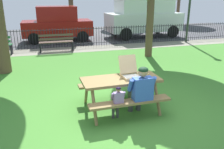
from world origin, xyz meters
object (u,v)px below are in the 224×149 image
pizza_slice_on_table (145,74)px  adult_at_table (141,89)px  picnic_table_foreground (121,85)px  park_bench_center (56,43)px  child_at_table (117,100)px  pizza_box_open (130,72)px  parked_car_center (144,16)px  parked_car_left (57,24)px

pizza_slice_on_table → adult_at_table: bearing=-120.6°
picnic_table_foreground → park_bench_center: bearing=99.3°
child_at_table → park_bench_center: (-0.85, 7.21, -0.08)m
pizza_box_open → child_at_table: 0.90m
adult_at_table → child_at_table: bearing=-175.4°
adult_at_table → parked_car_center: size_ratio=0.25×
pizza_box_open → pizza_slice_on_table: bearing=0.0°
picnic_table_foreground → child_at_table: child_at_table is taller
pizza_box_open → child_at_table: bearing=-128.1°
child_at_table → park_bench_center: bearing=96.7°
adult_at_table → parked_car_left: size_ratio=0.30×
picnic_table_foreground → child_at_table: (-0.25, -0.54, -0.10)m
parked_car_left → child_at_table: bearing=-86.6°
pizza_slice_on_table → park_bench_center: park_bench_center is taller
parked_car_left → parked_car_center: bearing=0.0°
child_at_table → parked_car_center: 11.10m
pizza_box_open → pizza_slice_on_table: (0.39, 0.00, -0.10)m
picnic_table_foreground → pizza_box_open: bearing=21.9°
adult_at_table → parked_car_left: parked_car_left is taller
picnic_table_foreground → child_at_table: bearing=-114.8°
parked_car_center → adult_at_table: bearing=-113.3°
pizza_box_open → pizza_slice_on_table: size_ratio=2.41×
parked_car_left → park_bench_center: bearing=-95.2°
pizza_box_open → child_at_table: (-0.50, -0.64, -0.38)m
park_bench_center → parked_car_left: parked_car_left is taller
child_at_table → park_bench_center: park_bench_center is taller
picnic_table_foreground → parked_car_center: bearing=64.2°
adult_at_table → picnic_table_foreground: bearing=120.5°
pizza_slice_on_table → parked_car_left: bearing=99.0°
child_at_table → parked_car_left: parked_car_left is taller
pizza_box_open → park_bench_center: pizza_box_open is taller
picnic_table_foreground → adult_at_table: (0.29, -0.49, 0.06)m
pizza_slice_on_table → adult_at_table: adult_at_table is taller
adult_at_table → park_bench_center: 7.30m
pizza_box_open → park_bench_center: bearing=101.6°
pizza_box_open → adult_at_table: size_ratio=0.47×
pizza_slice_on_table → park_bench_center: (-1.74, 6.56, -0.36)m
pizza_box_open → parked_car_left: 9.40m
pizza_box_open → parked_car_left: size_ratio=0.14×
picnic_table_foreground → parked_car_left: bearing=95.1°
pizza_box_open → park_bench_center: 6.72m
pizza_slice_on_table → child_at_table: 1.13m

